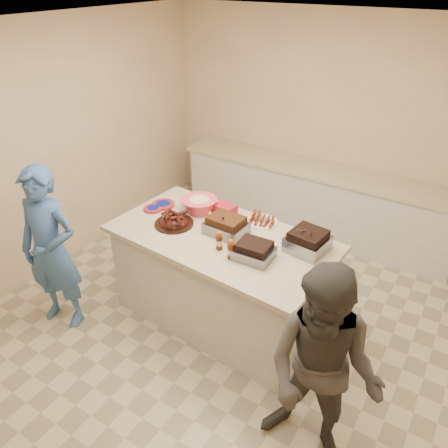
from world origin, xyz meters
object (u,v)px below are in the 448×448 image
Objects in this scene: coleslaw_bowl at (200,212)px; bbq_bottle_a at (219,249)px; bbq_bottle_b at (231,258)px; mustard_bottle at (211,221)px; rib_platter at (174,224)px; plastic_cup at (187,203)px; guest_blue at (67,317)px; island at (221,316)px; roasting_pan at (307,250)px.

coleslaw_bowl reaches higher than bbq_bottle_a.
bbq_bottle_b is 1.48× the size of mustard_bottle.
rib_platter is 4.22× the size of plastic_cup.
rib_platter is at bearing 166.06° from bbq_bottle_b.
coleslaw_bowl is 0.85m from bbq_bottle_b.
guest_blue is (-0.68, -1.19, -0.97)m from plastic_cup.
plastic_cup is at bearing 155.86° from island.
bbq_bottle_b reaches higher than roasting_pan.
bbq_bottle_b is (0.74, -0.18, -0.00)m from rib_platter.
bbq_bottle_b reaches higher than mustard_bottle.
rib_platter is 2.07× the size of bbq_bottle_b.
bbq_bottle_b is at bearing 7.66° from guest_blue.
mustard_bottle reaches higher than guest_blue.
coleslaw_bowl is 4.04× the size of plastic_cup.
plastic_cup is (-0.21, 0.07, -0.00)m from coleslaw_bowl.
rib_platter is at bearing 168.43° from bbq_bottle_a.
guest_blue is (-0.83, -0.79, -0.97)m from rib_platter.
rib_platter reaches higher than mustard_bottle.
mustard_bottle is at bearing -26.90° from coleslaw_bowl.
coleslaw_bowl is 0.23m from plastic_cup.
island is 16.89× the size of mustard_bottle.
island is 1.03m from bbq_bottle_b.
roasting_pan is at bearing -5.57° from plastic_cup.
mustard_bottle is at bearing -170.60° from roasting_pan.
bbq_bottle_a is at bearing -11.57° from rib_platter.
rib_platter is 1.50m from guest_blue.
bbq_bottle_a is at bearing -35.52° from plastic_cup.
bbq_bottle_b is at bearing -22.28° from bbq_bottle_a.
plastic_cup is (-1.38, 0.13, 0.00)m from roasting_pan.
rib_platter is 1.16× the size of roasting_pan.
mustard_bottle reaches higher than plastic_cup.
bbq_bottle_a is 0.96× the size of bbq_bottle_b.
rib_platter is at bearing -69.51° from plastic_cup.
guest_blue is at bearing -143.15° from island.
bbq_bottle_b is 0.11× the size of guest_blue.
coleslaw_bowl reaches higher than rib_platter.
mustard_bottle is (0.26, 0.23, 0.00)m from rib_platter.
coleslaw_bowl is (-1.17, 0.06, 0.00)m from roasting_pan.
bbq_bottle_a is at bearing -40.78° from coleslaw_bowl.
island is at bearing 7.95° from rib_platter.
bbq_bottle_a is 1.96× the size of plastic_cup.
island is 1.57m from guest_blue.
coleslaw_bowl is at bearing 151.87° from island.
rib_platter is at bearing -168.16° from island.
bbq_bottle_a reaches higher than rib_platter.
bbq_bottle_b reaches higher than rib_platter.
guest_blue is at bearing -154.83° from bbq_bottle_a.
bbq_bottle_b is at bearing -40.75° from mustard_bottle.
coleslaw_bowl is at bearing 142.83° from bbq_bottle_b.
roasting_pan is 0.76m from bbq_bottle_a.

